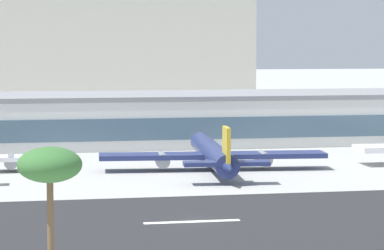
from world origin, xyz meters
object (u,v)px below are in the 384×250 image
object	(u,v)px
palm_tree_2	(50,167)
terminal_building	(180,118)
distant_hotel_block	(88,43)
airliner_gold_tail_gate_1	(214,154)

from	to	relation	value
palm_tree_2	terminal_building	bearing A→B (deg)	74.96
distant_hotel_block	palm_tree_2	xyz separation A→B (m)	(-21.73, -249.98, -11.27)
palm_tree_2	airliner_gold_tail_gate_1	bearing A→B (deg)	67.98
airliner_gold_tail_gate_1	distant_hotel_block	bearing A→B (deg)	7.60
terminal_building	distant_hotel_block	bearing A→B (deg)	94.71
terminal_building	palm_tree_2	distance (m)	124.94
terminal_building	distant_hotel_block	distance (m)	130.99
distant_hotel_block	airliner_gold_tail_gate_1	bearing A→B (deg)	-87.19
airliner_gold_tail_gate_1	terminal_building	bearing A→B (deg)	2.19
terminal_building	palm_tree_2	bearing A→B (deg)	-105.04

